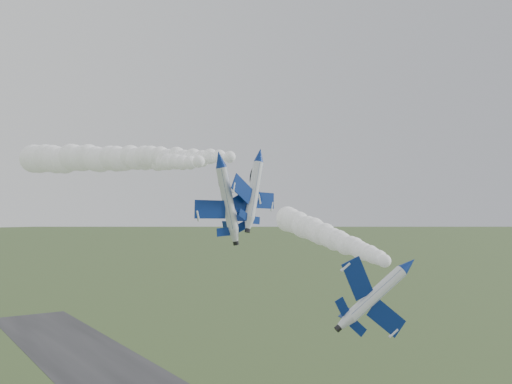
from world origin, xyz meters
TOP-DOWN VIEW (x-y plane):
  - jet_lead at (11.44, -0.62)m, footprint 7.36×13.33m
  - smoke_trail_jet_lead at (22.75, 29.10)m, footprint 22.01×55.34m
  - jet_pair_left at (-4.55, 18.79)m, footprint 10.92×13.43m
  - smoke_trail_jet_pair_left at (-5.59, 56.45)m, footprint 7.27×68.33m
  - jet_pair_right at (2.44, 19.28)m, footprint 10.24×12.20m
  - smoke_trail_jet_pair_right at (-8.82, 47.00)m, footprint 25.29×52.53m

SIDE VIEW (x-z plane):
  - jet_lead at x=11.44m, z-range 26.26..35.18m
  - smoke_trail_jet_lead at x=22.75m, z-range 30.47..35.47m
  - jet_pair_left at x=-4.55m, z-range 42.58..46.51m
  - jet_pair_right at x=2.44m, z-range 43.50..47.38m
  - smoke_trail_jet_pair_right at x=-8.82m, z-range 43.55..49.21m
  - smoke_trail_jet_pair_left at x=-5.59m, z-range 44.21..49.02m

